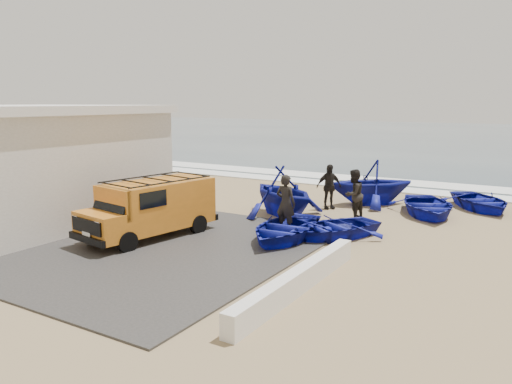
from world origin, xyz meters
The scene contains 17 objects.
ground centered at (0.00, 0.00, 0.00)m, with size 160.00×160.00×0.00m, color #967D57.
slab centered at (-2.00, -2.00, 0.03)m, with size 12.00×10.00×0.05m, color #3A3836.
ocean centered at (0.00, 56.00, 0.00)m, with size 180.00×88.00×0.01m, color #385166.
surf_line centered at (0.00, 12.00, 0.03)m, with size 180.00×1.60×0.06m, color white.
surf_wash centered at (0.00, 14.50, 0.02)m, with size 180.00×2.20×0.04m, color white.
building centered at (-7.50, -2.00, 2.16)m, with size 8.40×9.40×4.30m.
parapet centered at (5.00, -3.00, 0.28)m, with size 0.35×6.00×0.55m, color silver.
van centered at (-1.28, -1.17, 1.05)m, with size 2.49×4.78×1.95m.
boat_near_left centered at (2.64, 0.78, 0.39)m, with size 2.69×3.77×0.78m, color #121A93.
boat_near_right centered at (3.84, 1.85, 0.35)m, with size 2.41×3.38×0.70m, color #121A93.
boat_mid_left centered at (0.90, 3.87, 0.98)m, with size 3.22×3.74×1.97m, color #121A93.
boat_mid_right centered at (5.77, 6.85, 0.39)m, with size 2.72×3.81×0.79m, color #121A93.
boat_far_left centered at (3.14, 7.80, 0.98)m, with size 3.22×3.73×1.97m, color #121A93.
boat_far_right centered at (7.42, 9.10, 0.37)m, with size 2.57×3.60×0.75m, color #121A93.
fisherman_front centered at (2.16, 1.73, 1.00)m, with size 0.73×0.48×2.00m, color black.
fisherman_middle centered at (3.49, 4.73, 0.96)m, with size 0.93×0.73×1.92m, color black.
fisherman_back centered at (1.94, 6.01, 0.94)m, with size 1.10×0.46×1.88m, color black.
Camera 1 is at (9.93, -13.12, 4.42)m, focal length 35.00 mm.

